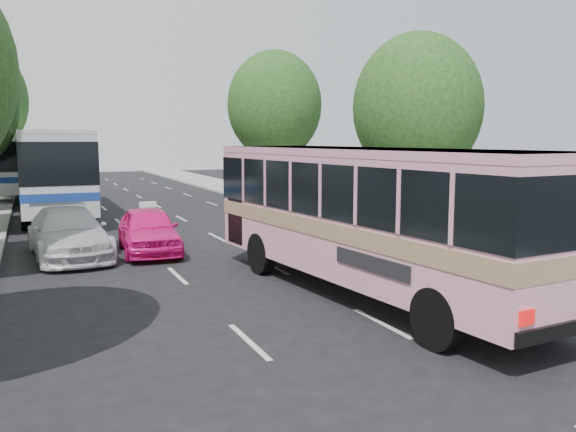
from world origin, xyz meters
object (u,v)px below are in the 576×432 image
white_pickup (68,233)px  tour_coach_front (52,165)px  pink_taxi (148,230)px  tour_coach_rear (28,159)px  pink_bus (369,205)px

white_pickup → tour_coach_front: (0.00, 11.67, 1.70)m
pink_taxi → tour_coach_rear: (-3.64, 23.88, 1.69)m
pink_bus → white_pickup: (-6.43, 7.86, -1.43)m
tour_coach_front → tour_coach_rear: tour_coach_front is taller
pink_taxi → white_pickup: white_pickup is taller
pink_taxi → tour_coach_rear: size_ratio=0.32×
white_pickup → pink_taxi: bearing=-9.7°
tour_coach_front → tour_coach_rear: bearing=95.2°
pink_bus → tour_coach_front: 20.56m
pink_bus → pink_taxi: (-3.93, 7.62, -1.45)m
pink_bus → tour_coach_rear: 32.40m
pink_taxi → tour_coach_rear: tour_coach_rear is taller
pink_taxi → tour_coach_rear: 24.22m
pink_bus → tour_coach_rear: (-7.56, 31.50, 0.24)m
pink_taxi → tour_coach_front: tour_coach_front is taller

